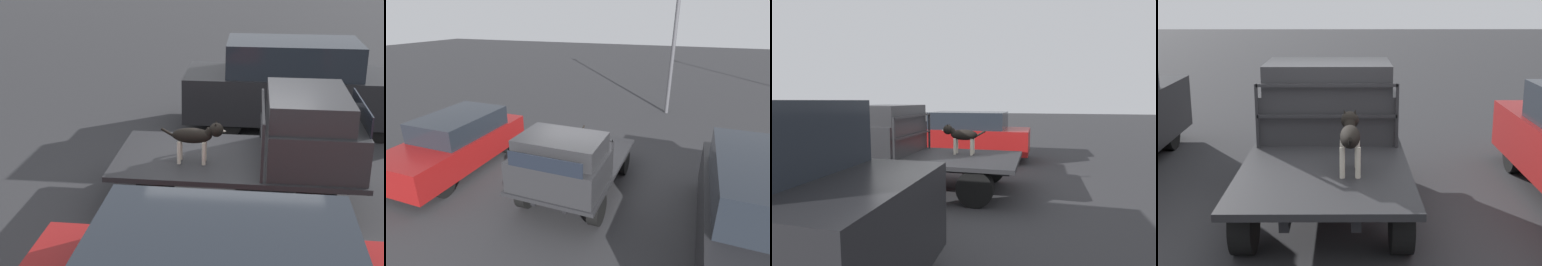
% 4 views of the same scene
% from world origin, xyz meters
% --- Properties ---
extents(ground_plane, '(80.00, 80.00, 0.00)m').
position_xyz_m(ground_plane, '(0.00, 0.00, 0.00)').
color(ground_plane, '#2D2D30').
extents(flatbed_truck, '(3.81, 2.03, 0.75)m').
position_xyz_m(flatbed_truck, '(0.00, 0.00, 0.56)').
color(flatbed_truck, black).
rests_on(flatbed_truck, ground).
extents(truck_cab, '(1.41, 1.91, 1.08)m').
position_xyz_m(truck_cab, '(1.12, 0.00, 1.26)').
color(truck_cab, '#28282B').
rests_on(truck_cab, flatbed_truck).
extents(truck_headboard, '(0.04, 1.91, 0.87)m').
position_xyz_m(truck_headboard, '(0.38, 0.00, 1.33)').
color(truck_headboard, '#232326').
rests_on(truck_headboard, flatbed_truck).
extents(dog, '(1.00, 0.24, 0.68)m').
position_xyz_m(dog, '(-0.58, -0.30, 1.18)').
color(dog, beige).
rests_on(dog, flatbed_truck).
extents(parked_sedan, '(4.38, 1.75, 1.56)m').
position_xyz_m(parked_sedan, '(0.16, -3.67, 0.79)').
color(parked_sedan, black).
rests_on(parked_sedan, ground).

